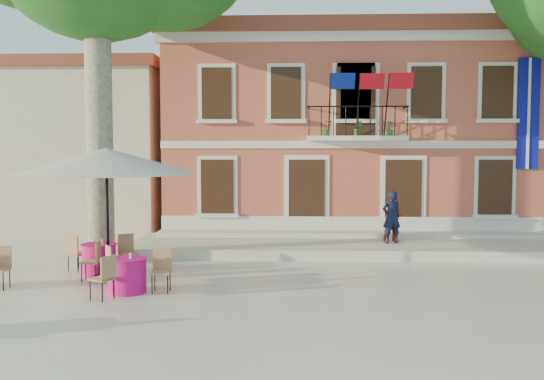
{
  "coord_description": "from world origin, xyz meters",
  "views": [
    {
      "loc": [
        0.07,
        -14.21,
        3.19
      ],
      "look_at": [
        -0.66,
        3.5,
        1.95
      ],
      "focal_mm": 40.0,
      "sensor_mm": 36.0,
      "label": 1
    }
  ],
  "objects_px": {
    "pedestrian_orange": "(394,217)",
    "patio_umbrella": "(106,161)",
    "pedestrian_navy": "(392,217)",
    "cafe_table_3": "(99,257)",
    "cafe_table_1": "(127,273)"
  },
  "relations": [
    {
      "from": "pedestrian_orange",
      "to": "patio_umbrella",
      "type": "bearing_deg",
      "value": -166.88
    },
    {
      "from": "pedestrian_navy",
      "to": "patio_umbrella",
      "type": "bearing_deg",
      "value": 13.41
    },
    {
      "from": "patio_umbrella",
      "to": "pedestrian_navy",
      "type": "relative_size",
      "value": 2.7
    },
    {
      "from": "pedestrian_navy",
      "to": "cafe_table_3",
      "type": "relative_size",
      "value": 0.85
    },
    {
      "from": "patio_umbrella",
      "to": "cafe_table_1",
      "type": "bearing_deg",
      "value": -57.99
    },
    {
      "from": "patio_umbrella",
      "to": "cafe_table_3",
      "type": "height_order",
      "value": "patio_umbrella"
    },
    {
      "from": "pedestrian_orange",
      "to": "cafe_table_3",
      "type": "height_order",
      "value": "pedestrian_orange"
    },
    {
      "from": "cafe_table_3",
      "to": "pedestrian_orange",
      "type": "bearing_deg",
      "value": 24.79
    },
    {
      "from": "pedestrian_navy",
      "to": "pedestrian_orange",
      "type": "height_order",
      "value": "pedestrian_navy"
    },
    {
      "from": "cafe_table_1",
      "to": "cafe_table_3",
      "type": "bearing_deg",
      "value": 123.29
    },
    {
      "from": "cafe_table_1",
      "to": "cafe_table_3",
      "type": "distance_m",
      "value": 2.29
    },
    {
      "from": "pedestrian_navy",
      "to": "pedestrian_orange",
      "type": "bearing_deg",
      "value": -127.37
    },
    {
      "from": "pedestrian_orange",
      "to": "cafe_table_3",
      "type": "relative_size",
      "value": 0.81
    },
    {
      "from": "patio_umbrella",
      "to": "pedestrian_orange",
      "type": "height_order",
      "value": "patio_umbrella"
    },
    {
      "from": "pedestrian_navy",
      "to": "cafe_table_1",
      "type": "xyz_separation_m",
      "value": [
        -6.61,
        -5.29,
        -0.67
      ]
    }
  ]
}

